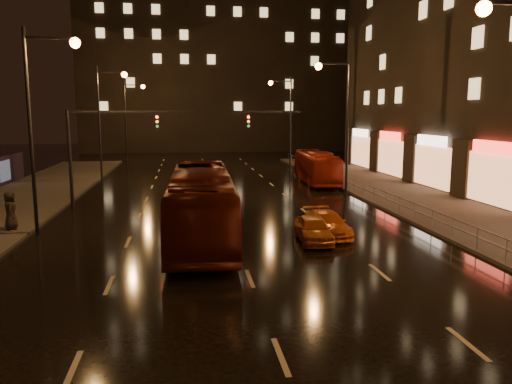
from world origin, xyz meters
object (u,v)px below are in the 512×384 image
bus_curb (316,167)px  pedestrian_c (10,210)px  taxi_near (314,229)px  taxi_far (327,224)px  bus_red (201,204)px

bus_curb → pedestrian_c: bus_curb is taller
taxi_near → pedestrian_c: pedestrian_c is taller
taxi_near → taxi_far: bearing=53.7°
taxi_far → pedestrian_c: bearing=167.0°
taxi_near → bus_curb: bearing=78.4°
taxi_near → pedestrian_c: bearing=168.3°
pedestrian_c → taxi_near: bearing=-120.8°
taxi_far → pedestrian_c: (-15.73, 2.88, 0.54)m
bus_curb → taxi_far: size_ratio=2.45×
bus_red → bus_curb: (10.55, 18.35, -0.34)m
taxi_far → bus_curb: bearing=74.0°
bus_red → taxi_near: (5.20, -1.19, -1.09)m
bus_curb → taxi_far: bus_curb is taller
taxi_far → pedestrian_c: 16.00m
bus_red → taxi_far: size_ratio=3.06×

